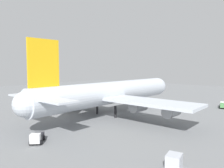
{
  "coord_description": "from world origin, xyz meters",
  "views": [
    {
      "loc": [
        -48.92,
        -42.64,
        14.46
      ],
      "look_at": [
        0.0,
        0.0,
        9.18
      ],
      "focal_mm": 34.99,
      "sensor_mm": 36.0,
      "label": 1
    }
  ],
  "objects": [
    {
      "name": "cargo_loader",
      "position": [
        -27.96,
        -5.58,
        1.06
      ],
      "size": [
        4.23,
        4.33,
        2.15
      ],
      "color": "silver",
      "rests_on": "ground_plane"
    },
    {
      "name": "ground_plane",
      "position": [
        0.0,
        0.0,
        0.0
      ],
      "size": [
        240.11,
        240.11,
        0.0
      ],
      "primitive_type": "plane",
      "color": "slate"
    },
    {
      "name": "cargo_airplane",
      "position": [
        -0.11,
        0.0,
        6.51
      ],
      "size": [
        60.03,
        54.24,
        20.4
      ],
      "color": "silver",
      "rests_on": "ground_plane"
    },
    {
      "name": "maintenance_van",
      "position": [
        32.85,
        -22.76,
        1.12
      ],
      "size": [
        5.56,
        3.52,
        2.01
      ],
      "color": "silver",
      "rests_on": "ground_plane"
    },
    {
      "name": "safety_cone_nose",
      "position": [
        27.01,
        -2.01,
        0.4
      ],
      "size": [
        0.56,
        0.56,
        0.8
      ],
      "primitive_type": "cone",
      "color": "orange",
      "rests_on": "ground_plane"
    },
    {
      "name": "cargo_container_fore",
      "position": [
        -20.49,
        -29.57,
        0.99
      ],
      "size": [
        2.79,
        2.46,
        1.98
      ],
      "color": "#B7BCC6",
      "rests_on": "ground_plane"
    }
  ]
}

